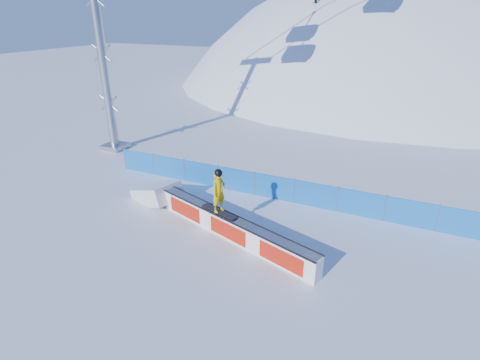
% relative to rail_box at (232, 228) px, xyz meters
% --- Properties ---
extents(ground, '(160.00, 160.00, 0.00)m').
position_rel_rail_box_xyz_m(ground, '(2.29, -0.53, -0.47)').
color(ground, silver).
rests_on(ground, ground).
extents(snow_hill, '(64.00, 64.00, 64.00)m').
position_rel_rail_box_xyz_m(snow_hill, '(2.29, 41.47, -18.47)').
color(snow_hill, white).
rests_on(snow_hill, ground).
extents(safety_fence, '(22.05, 0.05, 1.30)m').
position_rel_rail_box_xyz_m(safety_fence, '(2.29, 3.97, 0.14)').
color(safety_fence, blue).
rests_on(safety_fence, ground).
extents(rail_box, '(7.70, 2.94, 0.95)m').
position_rel_rail_box_xyz_m(rail_box, '(0.00, 0.00, 0.00)').
color(rail_box, white).
rests_on(rail_box, ground).
extents(snow_ramp, '(2.73, 2.15, 1.49)m').
position_rel_rail_box_xyz_m(snow_ramp, '(-4.70, 1.51, -0.47)').
color(snow_ramp, silver).
rests_on(snow_ramp, ground).
extents(snowboarder, '(1.77, 0.84, 1.84)m').
position_rel_rail_box_xyz_m(snowboarder, '(-0.66, 0.21, 1.38)').
color(snowboarder, black).
rests_on(snowboarder, rail_box).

